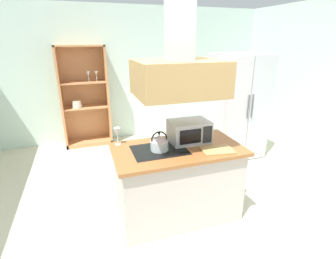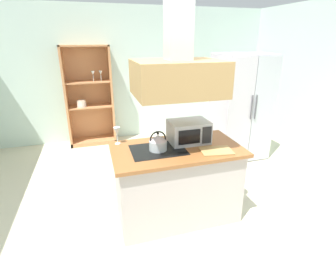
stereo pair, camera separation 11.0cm
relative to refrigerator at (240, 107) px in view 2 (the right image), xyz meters
name	(u,v)px [view 2 (the right image)]	position (x,y,z in m)	size (l,w,h in m)	color
ground_plane	(178,215)	(-1.63, -1.38, -0.92)	(7.80, 7.80, 0.00)	beige
wall_back	(133,74)	(-1.63, 1.62, 0.43)	(6.00, 0.12, 2.70)	silver
kitchen_island	(176,182)	(-1.65, -1.35, -0.46)	(1.47, 0.81, 0.90)	#B7ABA6
range_hood	(178,68)	(-1.65, -1.35, 0.87)	(0.90, 0.70, 1.20)	#AA834E
refrigerator	(240,107)	(0.00, 0.00, 0.00)	(0.90, 0.77, 1.84)	#BAB2C1
dish_cabinet	(90,101)	(-2.57, 1.40, -0.04)	(0.90, 0.40, 1.96)	#BE7D4D
kettle	(158,142)	(-1.87, -1.35, 0.07)	(0.20, 0.20, 0.22)	#B2BCC1
cutting_board	(216,151)	(-1.27, -1.57, -0.01)	(0.34, 0.24, 0.02)	#AF884F
microwave	(189,131)	(-1.46, -1.21, 0.11)	(0.46, 0.35, 0.26)	#B7BABF
wine_glass_on_counter	(117,132)	(-2.28, -1.04, 0.13)	(0.08, 0.08, 0.21)	silver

